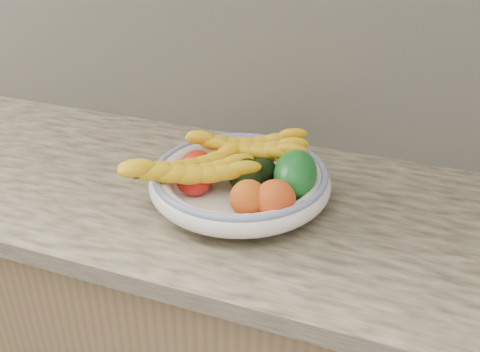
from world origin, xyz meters
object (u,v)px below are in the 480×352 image
Objects in this scene: fruit_bowl at (240,181)px; green_mango at (295,175)px; banana_bunch_front at (189,173)px; banana_bunch_back at (246,149)px.

fruit_bowl is 0.12m from green_mango.
green_mango is 0.46× the size of banana_bunch_front.
fruit_bowl is 0.11m from banana_bunch_front.
green_mango is 0.49× the size of banana_bunch_back.
fruit_bowl is at bearing 176.03° from green_mango.
banana_bunch_back is 0.94× the size of banana_bunch_front.
banana_bunch_back reaches higher than banana_bunch_front.
banana_bunch_front reaches higher than fruit_bowl.
banana_bunch_front is (-0.08, -0.14, -0.01)m from banana_bunch_back.
green_mango is 0.14m from banana_bunch_back.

